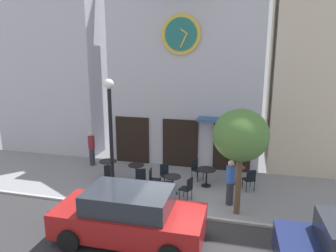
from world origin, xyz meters
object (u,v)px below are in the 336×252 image
object	(u,v)px
cafe_table_center	(108,165)
cafe_chair_under_awning	(250,178)
street_tree	(241,136)
pedestrian_maroon	(92,148)
pedestrian_blue	(230,182)
cafe_chair_curbside	(196,168)
street_lamp	(111,139)
cafe_chair_facing_street	(109,173)
cafe_chair_facing_wall	(188,187)
cafe_table_near_door	(237,172)
cafe_chair_corner	(141,177)
cafe_table_leftmost	(172,182)
cafe_table_center_right	(136,170)
cafe_chair_right_end	(165,173)
cafe_table_rightmost	(206,174)
cafe_chair_mid_row	(167,190)
cafe_chair_outer	(153,178)
parked_car_red	(129,216)

from	to	relation	value
cafe_table_center	cafe_chair_under_awning	bearing A→B (deg)	0.95
street_tree	pedestrian_maroon	size ratio (longest dim) A/B	2.16
pedestrian_blue	cafe_chair_curbside	bearing A→B (deg)	128.04
street_lamp	cafe_chair_facing_street	world-z (taller)	street_lamp
street_lamp	street_tree	bearing A→B (deg)	-2.33
cafe_table_center	cafe_chair_facing_wall	distance (m)	4.03
cafe_table_near_door	cafe_chair_facing_wall	bearing A→B (deg)	-129.57
cafe_chair_facing_street	street_tree	bearing A→B (deg)	-11.68
cafe_chair_under_awning	cafe_chair_corner	bearing A→B (deg)	-167.74
cafe_chair_under_awning	cafe_table_leftmost	bearing A→B (deg)	-160.44
cafe_table_center	cafe_chair_facing_street	world-z (taller)	cafe_chair_facing_street
pedestrian_maroon	cafe_chair_facing_wall	bearing A→B (deg)	-26.34
cafe_table_center_right	cafe_chair_right_end	distance (m)	1.32
cafe_table_leftmost	cafe_chair_facing_street	distance (m)	2.72
cafe_table_center	cafe_table_rightmost	size ratio (longest dim) A/B	0.99
cafe_table_center_right	cafe_chair_under_awning	size ratio (longest dim) A/B	0.81
cafe_chair_mid_row	cafe_chair_right_end	bearing A→B (deg)	107.30
cafe_chair_curbside	cafe_chair_corner	distance (m)	2.52
cafe_chair_outer	cafe_table_near_door	bearing A→B (deg)	25.93
street_tree	cafe_chair_under_awning	xyz separation A→B (m)	(0.41, 1.94, -2.19)
cafe_chair_facing_wall	cafe_table_center	bearing A→B (deg)	160.53
cafe_chair_curbside	pedestrian_blue	xyz separation A→B (m)	(1.54, -1.97, 0.33)
street_tree	cafe_chair_corner	xyz separation A→B (m)	(-3.81, 1.02, -2.19)
cafe_table_rightmost	cafe_chair_curbside	world-z (taller)	cafe_chair_curbside
cafe_chair_facing_street	cafe_chair_mid_row	size ratio (longest dim) A/B	1.00
cafe_table_center_right	cafe_chair_right_end	bearing A→B (deg)	-5.08
cafe_table_leftmost	cafe_chair_outer	distance (m)	0.82
cafe_table_center	cafe_chair_outer	size ratio (longest dim) A/B	0.84
cafe_table_near_door	cafe_chair_mid_row	xyz separation A→B (m)	(-2.39, -2.44, 0.04)
pedestrian_maroon	parked_car_red	distance (m)	6.80
street_tree	cafe_table_rightmost	size ratio (longest dim) A/B	4.71
cafe_chair_facing_street	cafe_chair_mid_row	bearing A→B (deg)	-19.36
cafe_chair_curbside	cafe_chair_corner	xyz separation A→B (m)	(-1.98, -1.55, 0.00)
cafe_chair_facing_street	cafe_table_leftmost	bearing A→B (deg)	-3.42
street_tree	cafe_table_center_right	distance (m)	5.12
cafe_chair_under_awning	cafe_chair_facing_wall	distance (m)	2.64
cafe_table_center_right	pedestrian_blue	xyz separation A→B (m)	(3.99, -1.16, 0.36)
cafe_table_leftmost	cafe_chair_corner	distance (m)	1.34
cafe_chair_outer	pedestrian_maroon	distance (m)	4.30
street_tree	cafe_table_center_right	size ratio (longest dim) A/B	4.96
cafe_chair_mid_row	parked_car_red	distance (m)	2.53
cafe_table_center	cafe_chair_right_end	world-z (taller)	cafe_chair_right_end
cafe_table_near_door	cafe_chair_corner	size ratio (longest dim) A/B	0.81
cafe_table_center_right	cafe_chair_right_end	xyz separation A→B (m)	(1.31, -0.12, 0.02)
cafe_table_center	cafe_chair_corner	distance (m)	1.97
cafe_chair_right_end	cafe_chair_under_awning	bearing A→B (deg)	4.99
cafe_table_center	cafe_chair_right_end	distance (m)	2.65
cafe_chair_curbside	cafe_table_near_door	bearing A→B (deg)	-0.25
cafe_table_near_door	cafe_table_center	bearing A→B (deg)	-172.46
cafe_table_center	cafe_table_near_door	size ratio (longest dim) A/B	1.03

